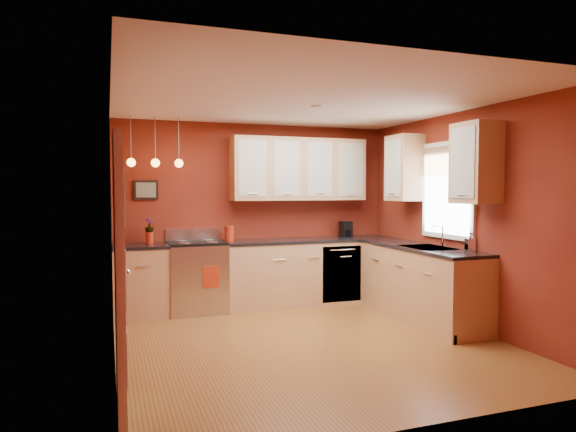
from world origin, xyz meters
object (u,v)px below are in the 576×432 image
object	(u,v)px
sink	(428,249)
red_canister	(229,233)
gas_range	(197,276)
soap_pump	(470,242)
coffee_maker	(346,230)

from	to	relation	value
sink	red_canister	size ratio (longest dim) A/B	3.40
gas_range	sink	xyz separation A→B (m)	(2.62, -1.50, 0.43)
gas_range	sink	size ratio (longest dim) A/B	1.59
red_canister	soap_pump	distance (m)	3.17
sink	red_canister	bearing A→B (deg)	143.58
coffee_maker	gas_range	bearing A→B (deg)	172.59
sink	coffee_maker	distance (m)	1.65
sink	coffee_maker	xyz separation A→B (m)	(-0.35, 1.60, 0.13)
soap_pump	sink	bearing A→B (deg)	117.42
sink	red_canister	xyz separation A→B (m)	(-2.15, 1.59, 0.13)
gas_range	soap_pump	world-z (taller)	soap_pump
coffee_maker	soap_pump	world-z (taller)	coffee_maker
red_canister	coffee_maker	xyz separation A→B (m)	(1.80, 0.02, 0.00)
gas_range	red_canister	bearing A→B (deg)	10.52
coffee_maker	sink	bearing A→B (deg)	-87.69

